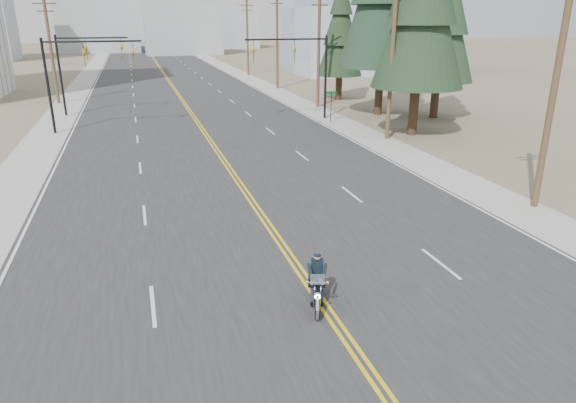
{
  "coord_description": "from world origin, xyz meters",
  "views": [
    {
      "loc": [
        -4.94,
        -10.27,
        8.27
      ],
      "look_at": [
        0.39,
        7.66,
        1.6
      ],
      "focal_mm": 32.0,
      "sensor_mm": 36.0,
      "label": 1
    }
  ],
  "objects": [
    {
      "name": "haze_bldg_e",
      "position": [
        25.0,
        150.0,
        6.0
      ],
      "size": [
        14.0,
        14.0,
        12.0
      ],
      "primitive_type": "cube",
      "color": "#B7BCC6",
      "rests_on": "ground"
    },
    {
      "name": "utility_pole_e",
      "position": [
        12.5,
        70.0,
        5.73
      ],
      "size": [
        2.2,
        0.3,
        11.0
      ],
      "color": "brown",
      "rests_on": "ground"
    },
    {
      "name": "haze_bldg_b",
      "position": [
        8.0,
        125.0,
        7.0
      ],
      "size": [
        18.0,
        14.0,
        14.0
      ],
      "primitive_type": "cube",
      "color": "#ADB2B7",
      "rests_on": "ground"
    },
    {
      "name": "ground_plane",
      "position": [
        0.0,
        0.0,
        0.0
      ],
      "size": [
        400.0,
        400.0,
        0.0
      ],
      "primitive_type": "plane",
      "color": "#776D56",
      "rests_on": "ground"
    },
    {
      "name": "conifer_far",
      "position": [
        16.38,
        42.15,
        7.33
      ],
      "size": [
        4.77,
        4.77,
        12.78
      ],
      "rotation": [
        0.0,
        0.0,
        0.18
      ],
      "color": "#382619",
      "rests_on": "ground"
    },
    {
      "name": "glass_building",
      "position": [
        32.0,
        70.0,
        10.0
      ],
      "size": [
        24.0,
        16.0,
        20.0
      ],
      "primitive_type": "cube",
      "color": "#9EB5CC",
      "rests_on": "ground"
    },
    {
      "name": "utility_pole_c",
      "position": [
        12.5,
        38.0,
        5.73
      ],
      "size": [
        2.2,
        0.3,
        11.0
      ],
      "color": "brown",
      "rests_on": "ground"
    },
    {
      "name": "motorcyclist",
      "position": [
        -0.18,
        2.66,
        0.81
      ],
      "size": [
        1.5,
        2.24,
        1.61
      ],
      "primitive_type": null,
      "rotation": [
        0.0,
        0.0,
        2.82
      ],
      "color": "black",
      "rests_on": "ground"
    },
    {
      "name": "utility_pole_b",
      "position": [
        12.5,
        23.0,
        5.98
      ],
      "size": [
        2.2,
        0.3,
        11.5
      ],
      "color": "brown",
      "rests_on": "ground"
    },
    {
      "name": "haze_bldg_c",
      "position": [
        40.0,
        110.0,
        9.0
      ],
      "size": [
        16.0,
        12.0,
        18.0
      ],
      "primitive_type": "cube",
      "color": "#B7BCC6",
      "rests_on": "ground"
    },
    {
      "name": "utility_pole_left",
      "position": [
        -12.5,
        48.0,
        5.48
      ],
      "size": [
        2.2,
        0.3,
        10.5
      ],
      "color": "brown",
      "rests_on": "ground"
    },
    {
      "name": "traffic_mast_far",
      "position": [
        -9.31,
        40.0,
        4.87
      ],
      "size": [
        6.1,
        0.26,
        7.0
      ],
      "color": "black",
      "rests_on": "ground"
    },
    {
      "name": "utility_pole_d",
      "position": [
        12.5,
        53.0,
        5.98
      ],
      "size": [
        2.2,
        0.3,
        11.5
      ],
      "color": "brown",
      "rests_on": "ground"
    },
    {
      "name": "road",
      "position": [
        0.0,
        70.0,
        0.01
      ],
      "size": [
        20.0,
        200.0,
        0.01
      ],
      "primitive_type": "cube",
      "color": "#303033",
      "rests_on": "ground"
    },
    {
      "name": "sidewalk_left",
      "position": [
        -11.5,
        70.0,
        0.01
      ],
      "size": [
        3.0,
        200.0,
        0.01
      ],
      "primitive_type": "cube",
      "color": "#A5A5A0",
      "rests_on": "ground"
    },
    {
      "name": "sidewalk_right",
      "position": [
        11.5,
        70.0,
        0.01
      ],
      "size": [
        3.0,
        200.0,
        0.01
      ],
      "primitive_type": "cube",
      "color": "#A5A5A0",
      "rests_on": "ground"
    },
    {
      "name": "traffic_mast_left",
      "position": [
        -8.98,
        32.0,
        4.94
      ],
      "size": [
        7.1,
        0.26,
        7.0
      ],
      "color": "black",
      "rests_on": "ground"
    },
    {
      "name": "haze_bldg_d",
      "position": [
        -12.0,
        140.0,
        13.0
      ],
      "size": [
        20.0,
        15.0,
        26.0
      ],
      "primitive_type": "cube",
      "color": "#ADB2B7",
      "rests_on": "ground"
    },
    {
      "name": "conifer_mid",
      "position": [
        20.43,
        29.66,
        9.08
      ],
      "size": [
        5.93,
        5.93,
        15.82
      ],
      "rotation": [
        0.0,
        0.0,
        -0.25
      ],
      "color": "#382619",
      "rests_on": "ground"
    },
    {
      "name": "traffic_mast_right",
      "position": [
        8.98,
        32.0,
        4.94
      ],
      "size": [
        7.1,
        0.26,
        7.0
      ],
      "color": "black",
      "rests_on": "ground"
    },
    {
      "name": "utility_pole_a",
      "position": [
        12.5,
        8.0,
        5.73
      ],
      "size": [
        2.2,
        0.3,
        11.0
      ],
      "color": "brown",
      "rests_on": "ground"
    },
    {
      "name": "street_sign",
      "position": [
        10.8,
        30.0,
        1.8
      ],
      "size": [
        0.9,
        0.06,
        2.62
      ],
      "color": "black",
      "rests_on": "ground"
    }
  ]
}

